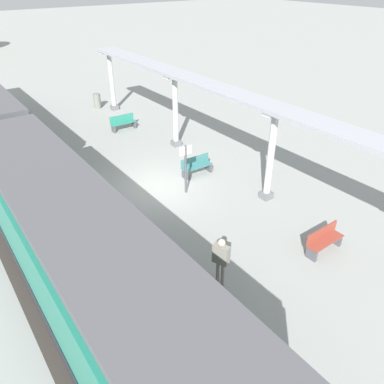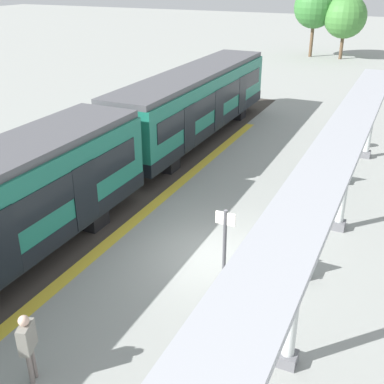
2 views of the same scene
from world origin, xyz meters
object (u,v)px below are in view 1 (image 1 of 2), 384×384
platform_info_sign (186,164)px  passenger_waiting_near_edge (221,257)px  train_near_carriage (77,252)px  trash_bin (97,101)px  canopy_pillar_third (175,111)px  bench_mid_platform (196,166)px  canopy_pillar_second (271,157)px  bench_near_end (123,122)px  canopy_pillar_fourth (112,81)px  bench_far_end (324,240)px

platform_info_sign → passenger_waiting_near_edge: 5.60m
train_near_carriage → trash_bin: bearing=65.0°
platform_info_sign → passenger_waiting_near_edge: bearing=-114.7°
canopy_pillar_third → trash_bin: size_ratio=3.85×
bench_mid_platform → passenger_waiting_near_edge: 7.19m
passenger_waiting_near_edge → canopy_pillar_second: bearing=29.6°
train_near_carriage → bench_near_end: train_near_carriage is taller
train_near_carriage → trash_bin: train_near_carriage is taller
bench_mid_platform → trash_bin: bearing=88.5°
canopy_pillar_second → bench_near_end: size_ratio=2.51×
canopy_pillar_second → passenger_waiting_near_edge: (-4.77, -2.71, -0.86)m
canopy_pillar_fourth → trash_bin: 1.89m
train_near_carriage → canopy_pillar_fourth: (8.33, 15.19, 0.09)m
canopy_pillar_fourth → passenger_waiting_near_edge: canopy_pillar_fourth is taller
canopy_pillar_fourth → trash_bin: size_ratio=3.85×
canopy_pillar_third → canopy_pillar_fourth: (0.00, 7.49, 0.00)m
canopy_pillar_second → passenger_waiting_near_edge: 5.55m
canopy_pillar_second → bench_near_end: bearing=96.6°
train_near_carriage → canopy_pillar_second: (8.33, 0.97, 0.09)m
train_near_carriage → trash_bin: 17.90m
bench_near_end → platform_info_sign: bearing=-98.5°
train_near_carriage → canopy_pillar_second: size_ratio=3.64×
platform_info_sign → passenger_waiting_near_edge: platform_info_sign is taller
bench_far_end → canopy_pillar_second: bearing=75.4°
platform_info_sign → bench_mid_platform: bearing=38.2°
train_near_carriage → platform_info_sign: size_ratio=6.27×
train_near_carriage → platform_info_sign: train_near_carriage is taller
bench_mid_platform → trash_bin: size_ratio=1.54×
canopy_pillar_fourth → trash_bin: canopy_pillar_fourth is taller
canopy_pillar_third → passenger_waiting_near_edge: (-4.77, -9.44, -0.86)m
bench_near_end → bench_mid_platform: bearing=-89.0°
bench_mid_platform → platform_info_sign: 1.93m
trash_bin → platform_info_sign: (-1.66, -12.82, 0.84)m
train_near_carriage → passenger_waiting_near_edge: 4.04m
passenger_waiting_near_edge → trash_bin: bearing=77.4°
canopy_pillar_second → bench_near_end: canopy_pillar_second is taller
train_near_carriage → bench_mid_platform: size_ratio=9.10×
canopy_pillar_fourth → platform_info_sign: 12.11m
train_near_carriage → canopy_pillar_second: bearing=6.7°
bench_mid_platform → trash_bin: trash_bin is taller
train_near_carriage → bench_mid_platform: 8.59m
train_near_carriage → bench_far_end: train_near_carriage is taller
bench_far_end → passenger_waiting_near_edge: bearing=168.0°
bench_near_end → canopy_pillar_third: bearing=-72.4°
canopy_pillar_third → passenger_waiting_near_edge: bearing=-116.8°
canopy_pillar_fourth → bench_near_end: 4.14m
canopy_pillar_second → trash_bin: bearing=92.9°
trash_bin → passenger_waiting_near_edge: bearing=-102.6°
train_near_carriage → bench_near_end: 13.61m
bench_near_end → train_near_carriage: bearing=-121.7°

